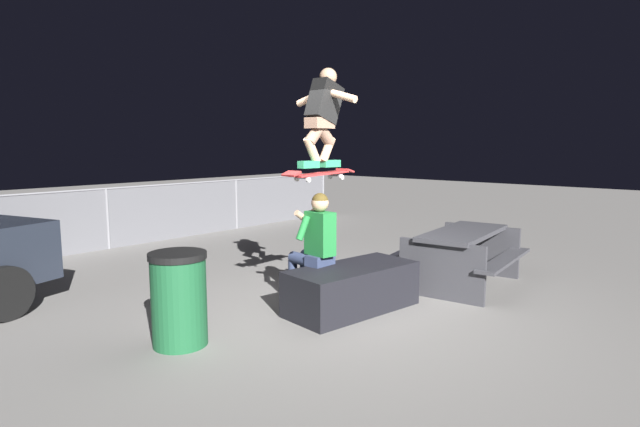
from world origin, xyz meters
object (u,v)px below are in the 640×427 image
Objects in this scene: skateboard at (320,174)px; person_sitting_on_ledge at (314,243)px; ledge_box_main at (352,288)px; skater_airborne at (323,113)px; kicker_ramp at (393,271)px; trash_bin at (179,299)px; picnic_table_back at (463,249)px.

person_sitting_on_ledge is at bearing 118.69° from skateboard.
person_sitting_on_ledge reaches higher than ledge_box_main.
person_sitting_on_ledge is at bearing 145.11° from skater_airborne.
kicker_ramp is (1.70, 0.12, -2.19)m from skater_airborne.
trash_bin reaches higher than ledge_box_main.
ledge_box_main is at bearing -163.03° from kicker_ramp.
kicker_ramp is at bearing 1.93° from person_sitting_on_ledge.
picnic_table_back is (1.99, -0.91, -0.26)m from person_sitting_on_ledge.
skateboard is 1.14× the size of trash_bin.
picnic_table_back is 2.04× the size of trash_bin.
trash_bin is at bearing 172.46° from skater_airborne.
trash_bin is (-1.75, 0.24, -1.11)m from skateboard.
trash_bin is (-1.72, 0.18, -0.31)m from person_sitting_on_ledge.
person_sitting_on_ledge is at bearing 155.38° from picnic_table_back.
trash_bin is (-3.51, 0.12, 0.39)m from kicker_ramp.
picnic_table_back is (1.90, -0.85, -1.75)m from skater_airborne.
trash_bin is at bearing 174.13° from person_sitting_on_ledge.
skateboard is 2.09m from trash_bin.
person_sitting_on_ledge is (-0.17, 0.43, 0.50)m from ledge_box_main.
picnic_table_back is at bearing -16.36° from trash_bin.
trash_bin is (-1.89, 0.61, 0.19)m from ledge_box_main.
person_sitting_on_ledge is 1.76m from trash_bin.
ledge_box_main is 2.03m from skater_airborne.
skater_airborne is 1.25× the size of trash_bin.
skateboard is at bearing -61.31° from person_sitting_on_ledge.
kicker_ramp is 1.62× the size of trash_bin.
ledge_box_main is at bearing -77.75° from skater_airborne.
picnic_table_back is (0.20, -0.97, 0.44)m from kicker_ramp.
kicker_ramp is (1.79, 0.06, -0.69)m from person_sitting_on_ledge.
skater_airborne reaches higher than person_sitting_on_ledge.
skateboard reaches higher than ledge_box_main.
person_sitting_on_ledge reaches higher than kicker_ramp.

